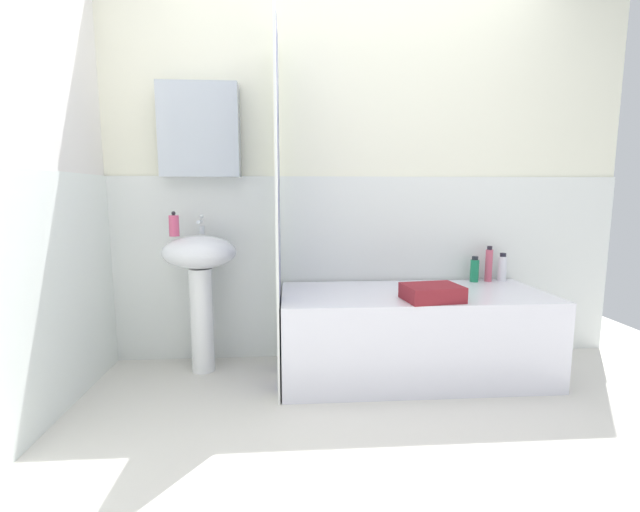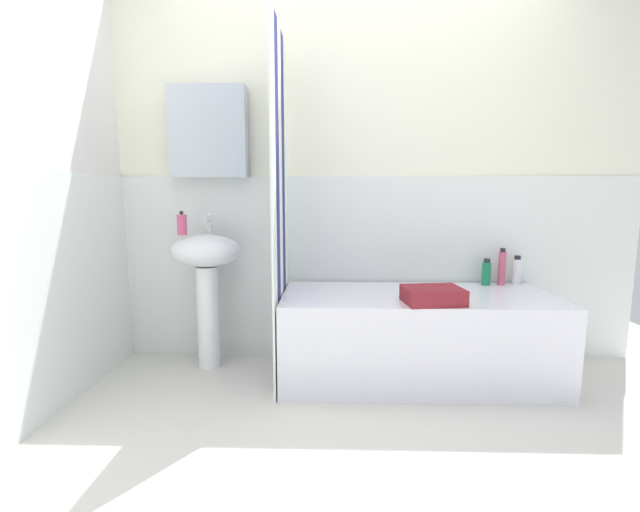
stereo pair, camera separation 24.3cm
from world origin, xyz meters
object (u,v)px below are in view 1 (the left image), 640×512
Objects in this scene: body_wash_bottle at (502,268)px; soap_dispenser at (174,225)px; sink at (200,273)px; bathtub at (413,333)px; conditioner_bottle at (489,265)px; lotion_bottle at (475,270)px; towel_folded at (432,293)px.

soap_dispenser is at bearing -175.40° from body_wash_bottle.
bathtub is at bearing -6.66° from sink.
conditioner_bottle reaches higher than body_wash_bottle.
bathtub is at bearing -154.91° from conditioner_bottle.
sink is at bearing 173.34° from bathtub.
conditioner_bottle is (0.58, 0.27, 0.37)m from bathtub.
sink is 1.96m from body_wash_bottle.
body_wash_bottle reaches higher than bathtub.
sink is 0.32m from soap_dispenser.
conditioner_bottle is (1.85, 0.12, 0.01)m from sink.
sink is 1.86m from conditioner_bottle.
body_wash_bottle is (2.09, 0.17, -0.30)m from soap_dispenser.
body_wash_bottle is 0.11m from conditioner_bottle.
soap_dispenser is 1.92m from lotion_bottle.
sink is 0.54× the size of bathtub.
lotion_bottle is at bearing 3.79° from sink.
soap_dispenser is 0.78× the size of body_wash_bottle.
sink reaches higher than towel_folded.
towel_folded is (1.31, -0.36, -0.06)m from sink.
bathtub is at bearing 99.99° from towel_folded.
soap_dispenser is at bearing -175.60° from lotion_bottle.
body_wash_bottle is (0.68, 0.29, 0.34)m from bathtub.
conditioner_bottle reaches higher than lotion_bottle.
towel_folded is at bearing -138.08° from conditioner_bottle.
lotion_bottle is 0.57× the size of towel_folded.
conditioner_bottle reaches higher than bathtub.
conditioner_bottle is at bearing 3.57° from lotion_bottle.
lotion_bottle is (1.76, 0.12, -0.03)m from sink.
conditioner_bottle is at bearing 25.09° from bathtub.
sink is 4.97× the size of lotion_bottle.
towel_folded is at bearing -13.04° from soap_dispenser.
body_wash_bottle reaches higher than lotion_bottle.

